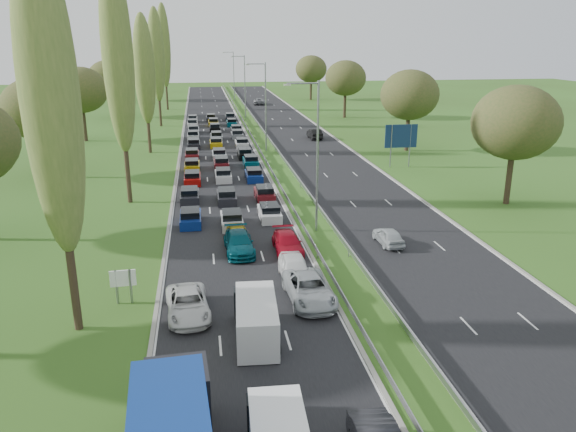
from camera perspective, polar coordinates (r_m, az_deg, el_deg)
ground at (r=81.47m, az=-2.39°, el=6.93°), size 260.00×260.00×0.00m
near_carriageway at (r=83.46m, az=-7.24°, el=7.06°), size 10.50×215.00×0.04m
far_carriageway at (r=84.90m, az=1.98°, el=7.37°), size 10.50×215.00×0.04m
central_reservation at (r=83.81m, az=-2.60°, el=7.61°), size 2.36×215.00×0.32m
lamp_columns at (r=78.60m, az=-2.28°, el=10.97°), size 0.18×140.18×12.00m
poplar_row at (r=68.15m, az=-15.28°, el=14.77°), size 2.80×127.80×22.44m
woodland_left at (r=65.03m, az=-24.79°, el=9.51°), size 8.00×166.00×11.10m
woodland_right at (r=72.47m, az=14.62°, el=11.21°), size 8.00×153.00×11.10m
traffic_queue_fill at (r=78.69m, az=-7.13°, el=6.76°), size 9.09×68.84×0.80m
near_car_2 at (r=32.50m, az=-10.15°, el=-8.80°), size 2.73×5.19×1.39m
near_car_7 at (r=41.24m, az=-5.01°, el=-2.72°), size 2.20×5.10×1.46m
near_car_8 at (r=43.14m, az=-5.16°, el=-1.87°), size 1.69×4.05×1.37m
near_car_10 at (r=33.67m, az=2.18°, el=-7.43°), size 2.73×5.56×1.52m
near_car_11 at (r=41.14m, az=-0.06°, el=-2.76°), size 1.96×4.75×1.38m
near_car_12 at (r=36.45m, az=0.67°, el=-5.35°), size 1.98×4.67×1.58m
far_car_0 at (r=43.39m, az=10.16°, el=-2.01°), size 1.68×3.87×1.30m
far_car_1 at (r=88.93m, az=2.72°, el=8.35°), size 1.78×4.78×1.56m
far_car_2 at (r=137.01m, az=-2.97°, el=11.56°), size 2.79×5.50×1.49m
white_van_rear at (r=29.79m, az=-3.27°, el=-10.30°), size 2.07×5.28×2.12m
info_sign at (r=34.55m, az=-16.40°, el=-6.43°), size 1.50×0.20×2.10m
direction_sign at (r=69.72m, az=11.41°, el=7.78°), size 4.00×0.17×5.20m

